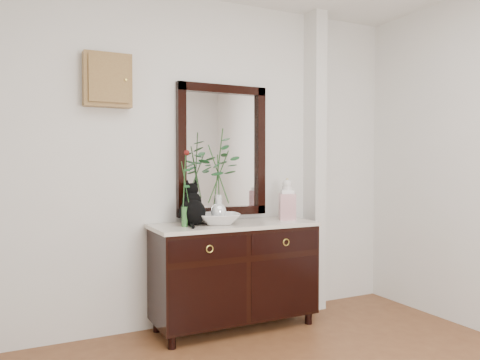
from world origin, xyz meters
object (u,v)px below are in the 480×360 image
lotus_bowl (219,219)px  ginger_jar (287,199)px  sideboard (235,269)px  cat (192,204)px

lotus_bowl → ginger_jar: 0.65m
ginger_jar → sideboard: bearing=179.5°
sideboard → cat: size_ratio=3.98×
ginger_jar → cat: bearing=176.8°
sideboard → lotus_bowl: lotus_bowl is taller
sideboard → lotus_bowl: (-0.14, 0.00, 0.42)m
lotus_bowl → ginger_jar: size_ratio=0.97×
cat → ginger_jar: bearing=11.2°
sideboard → ginger_jar: size_ratio=3.73×
cat → ginger_jar: size_ratio=0.94×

